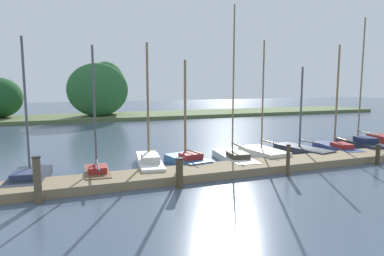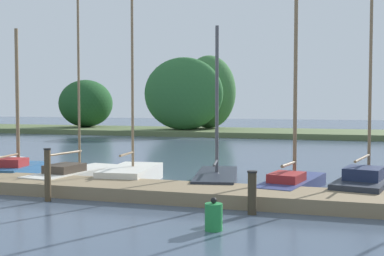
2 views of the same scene
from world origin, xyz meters
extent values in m
cube|color=#847051|center=(0.00, 11.68, 0.17)|extent=(28.50, 1.80, 0.35)
cube|color=#56663D|center=(0.00, 38.83, 0.20)|extent=(70.19, 8.00, 0.40)
ellipsoid|color=#2D6633|center=(-2.88, 38.57, 3.18)|extent=(5.25, 4.61, 5.56)
ellipsoid|color=#2D6633|center=(-3.05, 37.57, 3.36)|extent=(6.70, 3.10, 5.92)
ellipsoid|color=#386B38|center=(-1.72, 40.67, 3.56)|extent=(4.69, 4.09, 6.32)
cube|color=#232833|center=(-8.25, 13.14, 0.18)|extent=(1.71, 3.38, 0.36)
cube|color=#232833|center=(-8.10, 14.60, 0.16)|extent=(0.84, 0.89, 0.30)
cube|color=#2D3856|center=(-8.29, 12.74, 0.48)|extent=(1.13, 1.08, 0.23)
cylinder|color=#4C4C51|center=(-8.22, 13.39, 3.11)|extent=(0.10, 0.10, 5.49)
cube|color=brown|center=(-5.62, 12.81, 0.19)|extent=(1.09, 2.68, 0.38)
cube|color=brown|center=(-5.57, 14.00, 0.17)|extent=(0.57, 0.68, 0.33)
cube|color=maroon|center=(-5.63, 12.48, 0.51)|extent=(0.77, 0.82, 0.25)
cylinder|color=#4C4C51|center=(-5.61, 13.01, 2.98)|extent=(0.09, 0.09, 5.19)
cylinder|color=#4C4C51|center=(-5.65, 12.09, 0.80)|extent=(0.17, 2.04, 0.09)
cube|color=white|center=(-3.13, 13.73, 0.24)|extent=(1.61, 4.16, 0.48)
cube|color=white|center=(-2.87, 15.53, 0.21)|extent=(0.71, 1.08, 0.40)
cube|color=beige|center=(-3.21, 13.23, 0.63)|extent=(0.94, 1.31, 0.31)
cylinder|color=#7F6647|center=(-3.09, 14.03, 3.19)|extent=(0.11, 0.11, 5.42)
cube|color=#285684|center=(-1.24, 13.67, 0.21)|extent=(1.71, 2.88, 0.42)
cube|color=#285684|center=(-1.46, 14.87, 0.19)|extent=(0.80, 0.79, 0.36)
cube|color=maroon|center=(-1.18, 13.34, 0.56)|extent=(1.07, 0.96, 0.27)
cylinder|color=#7F6647|center=(-1.28, 13.87, 2.78)|extent=(0.12, 0.12, 4.73)
cylinder|color=#7F6647|center=(-1.16, 13.24, 0.80)|extent=(0.32, 1.42, 0.07)
cube|color=silver|center=(1.22, 13.40, 0.19)|extent=(1.61, 3.99, 0.38)
cube|color=silver|center=(1.42, 15.13, 0.17)|extent=(0.74, 1.04, 0.32)
cube|color=#3D3328|center=(1.16, 12.92, 0.51)|extent=(1.00, 1.26, 0.25)
cylinder|color=#7F6647|center=(1.25, 13.69, 4.13)|extent=(0.08, 0.08, 7.49)
cylinder|color=#7F6647|center=(1.17, 13.00, 0.98)|extent=(0.25, 1.53, 0.07)
cube|color=silver|center=(3.12, 13.63, 0.26)|extent=(1.63, 2.93, 0.53)
cube|color=silver|center=(3.00, 14.89, 0.24)|extent=(0.81, 0.77, 0.45)
cylinder|color=#7F6647|center=(3.10, 13.84, 3.39)|extent=(0.08, 0.08, 5.72)
cylinder|color=#7F6647|center=(3.16, 13.28, 0.99)|extent=(0.19, 1.25, 0.07)
cube|color=#232833|center=(5.88, 13.85, 0.21)|extent=(1.81, 3.64, 0.42)
cube|color=#232833|center=(5.59, 15.39, 0.19)|extent=(0.80, 0.98, 0.36)
cylinder|color=#4C4C51|center=(5.83, 14.11, 2.68)|extent=(0.11, 0.11, 4.53)
cylinder|color=#4C4C51|center=(5.95, 13.50, 0.78)|extent=(0.33, 1.36, 0.07)
cube|color=navy|center=(8.18, 13.65, 0.18)|extent=(1.80, 3.84, 0.37)
cube|color=navy|center=(8.51, 15.28, 0.17)|extent=(0.77, 1.02, 0.31)
cube|color=maroon|center=(8.09, 13.20, 0.49)|extent=(1.03, 1.25, 0.24)
cylinder|color=#7F6647|center=(8.24, 13.92, 3.30)|extent=(0.11, 0.11, 5.87)
cylinder|color=#7F6647|center=(8.13, 13.38, 0.84)|extent=(0.33, 1.22, 0.09)
cube|color=#232833|center=(10.24, 13.87, 0.25)|extent=(2.01, 3.88, 0.50)
cube|color=#232833|center=(10.60, 15.50, 0.22)|extent=(0.87, 1.05, 0.42)
cube|color=#1E2847|center=(10.14, 13.42, 0.66)|extent=(1.15, 1.28, 0.32)
cylinder|color=#7F6647|center=(10.30, 14.14, 4.22)|extent=(0.09, 0.09, 7.44)
cylinder|color=#7F6647|center=(10.11, 13.26, 1.09)|extent=(0.50, 1.98, 0.07)
cube|color=maroon|center=(13.31, 15.46, 0.26)|extent=(0.74, 0.90, 0.49)
cylinder|color=brown|center=(-7.75, 10.52, 0.78)|extent=(0.26, 0.26, 1.57)
cylinder|color=black|center=(-7.75, 10.52, 1.59)|extent=(0.29, 0.29, 0.04)
cylinder|color=#4C3D28|center=(-2.77, 10.41, 0.57)|extent=(0.28, 0.28, 1.15)
cylinder|color=black|center=(-2.77, 10.41, 1.17)|extent=(0.32, 0.32, 0.04)
cylinder|color=#4C3D28|center=(2.23, 10.38, 0.68)|extent=(0.16, 0.16, 1.35)
cylinder|color=black|center=(2.23, 10.38, 1.37)|extent=(0.19, 0.19, 0.04)
cylinder|color=#3D3323|center=(7.62, 10.42, 0.49)|extent=(0.20, 0.20, 0.97)
cylinder|color=black|center=(7.62, 10.42, 0.99)|extent=(0.23, 0.23, 0.04)
camera|label=1|loc=(-6.87, -1.57, 3.98)|focal=31.60mm
camera|label=2|loc=(9.65, -0.72, 2.56)|focal=46.17mm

